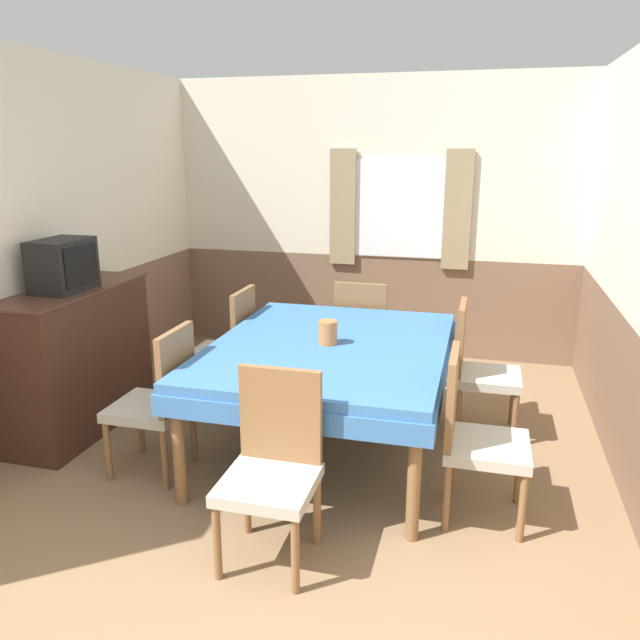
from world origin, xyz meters
name	(u,v)px	position (x,y,z in m)	size (l,w,h in m)	color
wall_back	(373,219)	(0.01, 4.38, 1.30)	(4.22, 0.10, 2.60)	silver
wall_left	(42,246)	(-1.94, 2.18, 1.30)	(0.05, 4.76, 2.60)	silver
dining_table	(330,358)	(0.13, 2.20, 0.65)	(1.50, 1.90, 0.75)	#386BA8
chair_left_far	(229,345)	(-0.81, 2.74, 0.49)	(0.44, 0.44, 0.93)	brown
chair_head_window	(363,333)	(0.13, 3.33, 0.49)	(0.44, 0.44, 0.93)	brown
chair_right_far	(478,366)	(1.06, 2.74, 0.49)	(0.44, 0.44, 0.93)	brown
chair_head_near	(273,463)	(0.13, 1.06, 0.49)	(0.44, 0.44, 0.93)	brown
chair_right_near	(474,433)	(1.06, 1.65, 0.49)	(0.44, 0.44, 0.93)	brown
chair_left_near	(159,398)	(-0.81, 1.65, 0.49)	(0.44, 0.44, 0.93)	brown
sideboard	(78,359)	(-1.67, 2.08, 0.52)	(0.46, 1.23, 1.03)	#3D2319
tv	(63,265)	(-1.67, 2.02, 1.20)	(0.29, 0.42, 0.35)	black
vase	(328,332)	(0.12, 2.18, 0.83)	(0.12, 0.12, 0.15)	#B26B38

